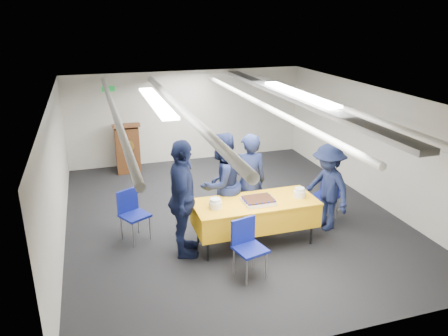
% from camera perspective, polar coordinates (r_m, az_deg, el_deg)
% --- Properties ---
extents(ground, '(7.00, 7.00, 0.00)m').
position_cam_1_polar(ground, '(8.41, 0.81, -6.16)').
color(ground, black).
rests_on(ground, ground).
extents(room_shell, '(6.00, 7.00, 2.30)m').
position_cam_1_polar(room_shell, '(8.19, 0.61, 6.61)').
color(room_shell, beige).
rests_on(room_shell, ground).
extents(serving_table, '(2.03, 0.85, 0.77)m').
position_cam_1_polar(serving_table, '(7.22, 4.08, -5.89)').
color(serving_table, black).
rests_on(serving_table, ground).
extents(sheet_cake, '(0.50, 0.39, 0.09)m').
position_cam_1_polar(sheet_cake, '(7.06, 4.51, -4.27)').
color(sheet_cake, white).
rests_on(sheet_cake, serving_table).
extents(plate_stack_left, '(0.21, 0.21, 0.16)m').
position_cam_1_polar(plate_stack_left, '(6.86, -1.13, -4.69)').
color(plate_stack_left, white).
rests_on(plate_stack_left, serving_table).
extents(plate_stack_right, '(0.20, 0.20, 0.16)m').
position_cam_1_polar(plate_stack_right, '(7.36, 9.84, -3.21)').
color(plate_stack_right, white).
rests_on(plate_stack_right, serving_table).
extents(podium, '(0.62, 0.53, 1.25)m').
position_cam_1_polar(podium, '(10.70, -12.52, 2.69)').
color(podium, '#5D3217').
rests_on(podium, ground).
extents(chair_near, '(0.51, 0.51, 0.87)m').
position_cam_1_polar(chair_near, '(6.43, 3.02, -9.62)').
color(chair_near, gray).
rests_on(chair_near, ground).
extents(chair_right, '(0.57, 0.57, 0.87)m').
position_cam_1_polar(chair_right, '(8.33, 13.33, -2.98)').
color(chair_right, gray).
rests_on(chair_right, ground).
extents(chair_left, '(0.57, 0.57, 0.87)m').
position_cam_1_polar(chair_left, '(7.55, -11.98, -5.34)').
color(chair_left, gray).
rests_on(chair_left, ground).
extents(sailor_a, '(0.66, 0.46, 1.75)m').
position_cam_1_polar(sailor_a, '(7.63, 3.24, -1.83)').
color(sailor_a, black).
rests_on(sailor_a, ground).
extents(sailor_b, '(1.10, 1.02, 1.80)m').
position_cam_1_polar(sailor_b, '(7.46, -0.37, -2.11)').
color(sailor_b, black).
rests_on(sailor_b, ground).
extents(sailor_c, '(0.70, 1.19, 1.90)m').
position_cam_1_polar(sailor_c, '(6.76, -5.42, -4.13)').
color(sailor_c, black).
rests_on(sailor_c, ground).
extents(sailor_d, '(0.77, 1.11, 1.57)m').
position_cam_1_polar(sailor_d, '(7.84, 13.34, -2.49)').
color(sailor_d, black).
rests_on(sailor_d, ground).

